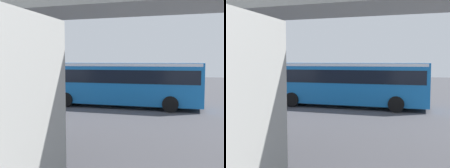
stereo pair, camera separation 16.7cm
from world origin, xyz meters
TOP-DOWN VIEW (x-y plane):
  - ground at (0.00, 0.00)m, footprint 80.00×80.00m
  - city_bus at (0.75, 1.05)m, footprint 11.54×2.85m
  - bicycle_green at (8.94, 2.08)m, footprint 1.77×0.44m
  - traffic_sign at (-4.18, -3.04)m, footprint 0.08×0.60m
  - lane_dash_leftmost at (-4.00, -2.97)m, footprint 2.00×0.20m
  - lane_dash_left at (0.00, -2.97)m, footprint 2.00×0.20m
  - lane_dash_centre at (4.00, -2.97)m, footprint 2.00×0.20m
  - pedestrian_overpass at (0.00, 11.61)m, footprint 28.93×2.60m

SIDE VIEW (x-z plane):
  - ground at x=0.00m, z-range 0.00..0.00m
  - lane_dash_leftmost at x=-4.00m, z-range 0.00..0.01m
  - lane_dash_left at x=0.00m, z-range 0.00..0.01m
  - lane_dash_centre at x=4.00m, z-range 0.00..0.01m
  - bicycle_green at x=8.94m, z-range -0.11..0.85m
  - city_bus at x=0.75m, z-range 0.31..3.46m
  - traffic_sign at x=-4.18m, z-range 0.49..3.29m
  - pedestrian_overpass at x=0.00m, z-range 1.55..8.02m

